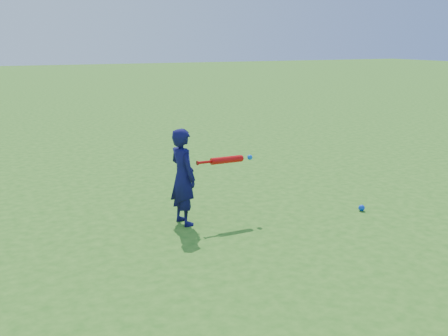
# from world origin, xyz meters

# --- Properties ---
(ground) EXTENTS (80.00, 80.00, 0.00)m
(ground) POSITION_xyz_m (0.00, 0.00, 0.00)
(ground) COLOR #2E6E1A
(ground) RESTS_ON ground
(child) EXTENTS (0.33, 0.44, 1.08)m
(child) POSITION_xyz_m (-0.17, -0.07, 0.54)
(child) COLOR #100F46
(child) RESTS_ON ground
(ground_ball_blue) EXTENTS (0.08, 0.08, 0.08)m
(ground_ball_blue) POSITION_xyz_m (1.93, -0.57, 0.04)
(ground_ball_blue) COLOR blue
(ground_ball_blue) RESTS_ON ground
(bat_swing) EXTENTS (0.69, 0.08, 0.08)m
(bat_swing) POSITION_xyz_m (0.37, -0.11, 0.69)
(bat_swing) COLOR red
(bat_swing) RESTS_ON ground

